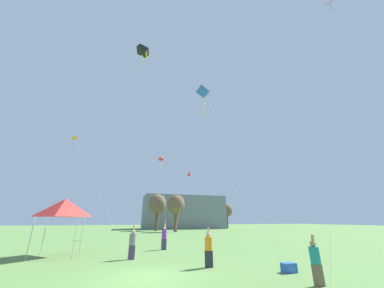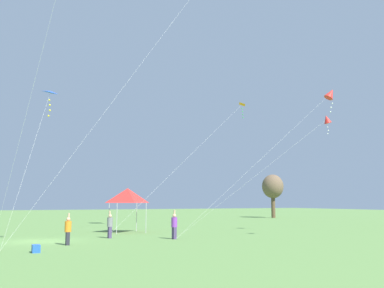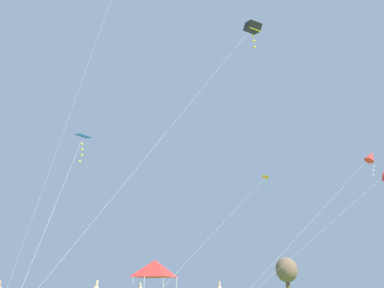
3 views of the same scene
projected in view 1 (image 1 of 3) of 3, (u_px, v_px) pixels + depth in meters
name	position (u px, v px, depth m)	size (l,w,h in m)	color
ground_plane	(146.00, 278.00, 9.07)	(220.00, 220.00, 0.00)	#5B8442
distant_building	(183.00, 212.00, 63.39)	(23.01, 11.13, 9.04)	slate
tree_far_left	(226.00, 211.00, 64.91)	(3.51, 3.51, 7.09)	brown
tree_far_centre	(176.00, 205.00, 46.04)	(3.75, 3.75, 7.56)	brown
tree_far_right	(158.00, 204.00, 51.01)	(4.07, 4.07, 8.22)	brown
festival_tent	(64.00, 208.00, 15.69)	(2.85, 2.85, 3.83)	#B7B7BC
cooler_box	(289.00, 268.00, 10.15)	(0.66, 0.40, 0.41)	blue
person_grey_shirt	(132.00, 242.00, 13.74)	(0.41, 0.41, 2.02)	#473860
person_purple_shirt	(164.00, 237.00, 18.11)	(0.43, 0.43, 2.07)	#473860
person_orange_shirt	(209.00, 247.00, 11.48)	(0.41, 0.41, 1.97)	#282833
person_teal_shirt	(316.00, 260.00, 8.31)	(0.37, 0.37, 1.80)	brown
kite_red_diamond_0	(161.00, 158.00, 34.82)	(1.65, 14.65, 12.59)	silver
kite_orange_delta_1	(75.00, 139.00, 30.92)	(9.03, 18.00, 13.84)	silver
kite_red_diamond_2	(189.00, 174.00, 31.14)	(4.92, 10.64, 9.11)	silver
kite_blue_delta_3	(203.00, 93.00, 12.98)	(3.41, 3.08, 9.93)	silver
kite_pink_delta_4	(329.00, 4.00, 22.94)	(11.72, 4.55, 25.01)	silver
kite_black_box_5	(143.00, 51.00, 31.33)	(7.39, 18.83, 26.58)	silver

